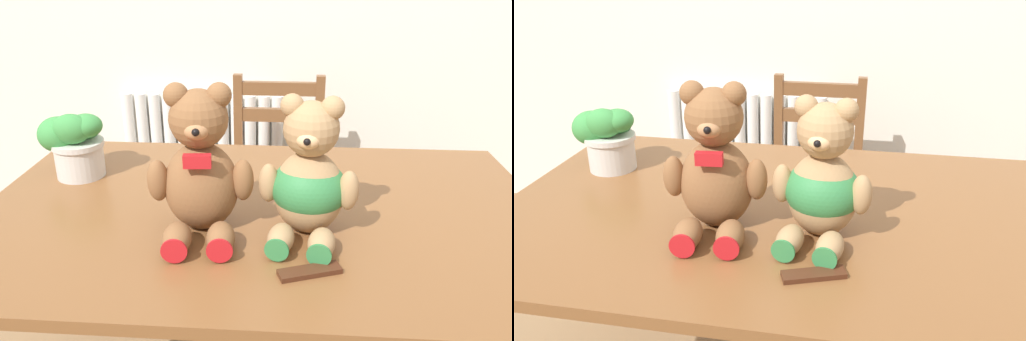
% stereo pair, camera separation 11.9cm
% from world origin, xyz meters
% --- Properties ---
extents(radiator, '(0.86, 0.10, 0.72)m').
position_xyz_m(radiator, '(-0.39, 1.76, 0.33)').
color(radiator, white).
rests_on(radiator, ground_plane).
extents(dining_table, '(1.53, 0.98, 0.74)m').
position_xyz_m(dining_table, '(0.00, 0.49, 0.66)').
color(dining_table, brown).
rests_on(dining_table, ground_plane).
extents(wooden_chair_behind, '(0.41, 0.42, 0.89)m').
position_xyz_m(wooden_chair_behind, '(0.01, 1.35, 0.46)').
color(wooden_chair_behind, brown).
rests_on(wooden_chair_behind, ground_plane).
extents(teddy_bear_left, '(0.26, 0.26, 0.37)m').
position_xyz_m(teddy_bear_left, '(-0.14, 0.36, 0.90)').
color(teddy_bear_left, brown).
rests_on(teddy_bear_left, dining_table).
extents(teddy_bear_right, '(0.24, 0.26, 0.34)m').
position_xyz_m(teddy_bear_right, '(0.12, 0.37, 0.88)').
color(teddy_bear_right, tan).
rests_on(teddy_bear_right, dining_table).
extents(potted_plant, '(0.20, 0.18, 0.21)m').
position_xyz_m(potted_plant, '(-0.59, 0.67, 0.86)').
color(potted_plant, beige).
rests_on(potted_plant, dining_table).
extents(chocolate_bar, '(0.14, 0.08, 0.01)m').
position_xyz_m(chocolate_bar, '(0.12, 0.19, 0.75)').
color(chocolate_bar, '#472314').
rests_on(chocolate_bar, dining_table).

